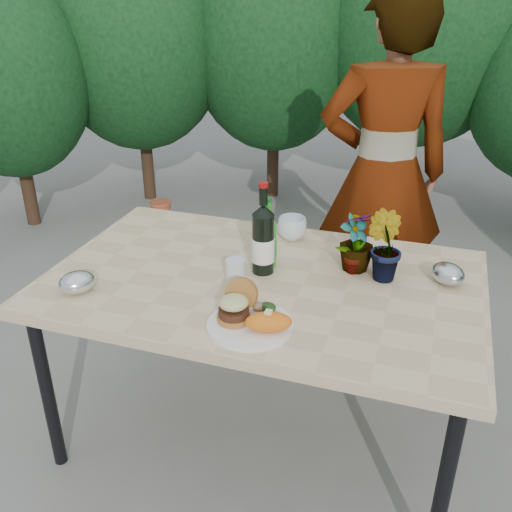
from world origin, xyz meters
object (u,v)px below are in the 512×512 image
(patio_table, at_px, (263,291))
(wine_bottle, at_px, (263,240))
(dinner_plate, at_px, (250,325))
(person, at_px, (383,174))

(patio_table, xyz_separation_m, wine_bottle, (-0.02, 0.05, 0.19))
(wine_bottle, bearing_deg, patio_table, -79.44)
(dinner_plate, xyz_separation_m, wine_bottle, (-0.08, 0.38, 0.12))
(dinner_plate, xyz_separation_m, person, (0.25, 1.28, 0.13))
(dinner_plate, relative_size, person, 0.16)
(wine_bottle, relative_size, person, 0.20)
(dinner_plate, distance_m, wine_bottle, 0.40)
(patio_table, distance_m, dinner_plate, 0.34)
(wine_bottle, height_order, person, person)
(patio_table, distance_m, person, 1.02)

